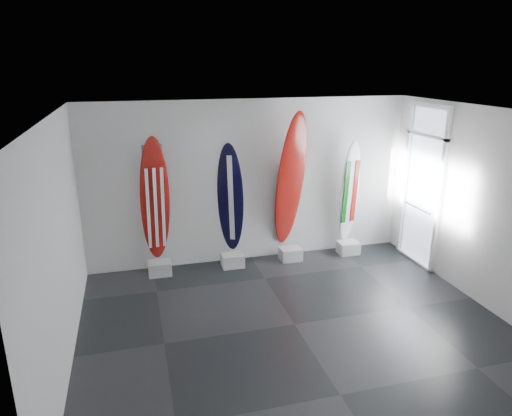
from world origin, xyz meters
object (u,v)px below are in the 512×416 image
object	(u,v)px
surfboard_swiss	(290,181)
surfboard_navy	(230,199)
surfboard_italy	(349,192)
surfboard_usa	(155,200)

from	to	relation	value
surfboard_swiss	surfboard_navy	bearing A→B (deg)	164.25
surfboard_swiss	surfboard_italy	bearing A→B (deg)	-15.75
surfboard_navy	surfboard_swiss	bearing A→B (deg)	21.46
surfboard_usa	surfboard_swiss	bearing A→B (deg)	-6.74
surfboard_italy	surfboard_usa	bearing A→B (deg)	165.94
surfboard_usa	surfboard_italy	xyz separation A→B (m)	(3.64, 0.00, -0.11)
surfboard_usa	surfboard_italy	world-z (taller)	surfboard_usa
surfboard_navy	surfboard_usa	bearing A→B (deg)	-158.54
surfboard_italy	surfboard_swiss	bearing A→B (deg)	165.94
surfboard_navy	surfboard_italy	size ratio (longest dim) A/B	1.04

